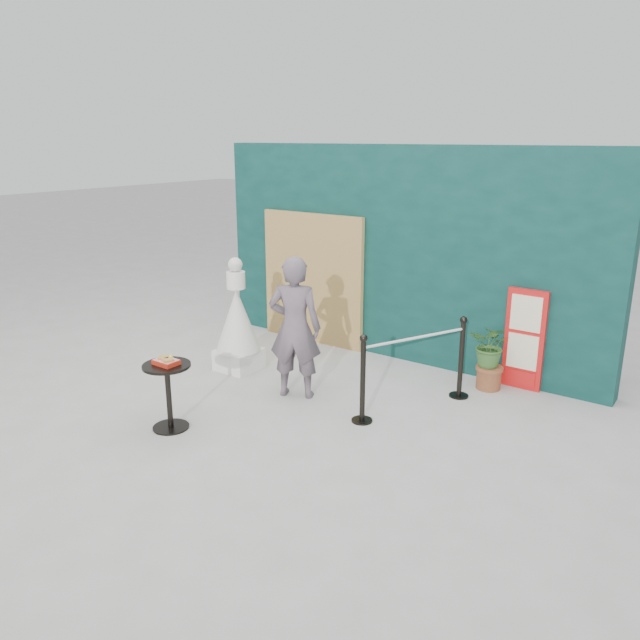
{
  "coord_description": "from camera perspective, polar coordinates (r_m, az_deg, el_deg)",
  "views": [
    {
      "loc": [
        4.17,
        -4.57,
        3.11
      ],
      "look_at": [
        0.0,
        1.2,
        1.0
      ],
      "focal_mm": 35.0,
      "sensor_mm": 36.0,
      "label": 1
    }
  ],
  "objects": [
    {
      "name": "ground",
      "position": [
        6.92,
        -5.92,
        -10.28
      ],
      "size": [
        60.0,
        60.0,
        0.0
      ],
      "primitive_type": "plane",
      "color": "#ADAAA5",
      "rests_on": "ground"
    },
    {
      "name": "stanchion_barrier",
      "position": [
        7.37,
        8.61,
        -4.47
      ],
      "size": [
        0.84,
        1.54,
        1.03
      ],
      "color": "black",
      "rests_on": "ground"
    },
    {
      "name": "back_wall",
      "position": [
        8.92,
        7.39,
        5.98
      ],
      "size": [
        6.0,
        0.3,
        3.0
      ],
      "primitive_type": "cube",
      "color": "#092B28",
      "rests_on": "ground"
    },
    {
      "name": "bamboo_fence",
      "position": [
        9.58,
        -0.7,
        3.79
      ],
      "size": [
        1.8,
        0.08,
        2.0
      ],
      "primitive_type": "cube",
      "color": "tan",
      "rests_on": "ground"
    },
    {
      "name": "statue",
      "position": [
        8.55,
        -7.55,
        -0.43
      ],
      "size": [
        0.61,
        0.61,
        1.57
      ],
      "color": "white",
      "rests_on": "ground"
    },
    {
      "name": "menu_board",
      "position": [
        8.23,
        18.17,
        -1.72
      ],
      "size": [
        0.5,
        0.07,
        1.3
      ],
      "color": "red",
      "rests_on": "ground"
    },
    {
      "name": "woman",
      "position": [
        7.54,
        -2.31,
        -0.7
      ],
      "size": [
        0.76,
        0.65,
        1.76
      ],
      "primitive_type": "imported",
      "rotation": [
        0.0,
        0.0,
        3.57
      ],
      "color": "#62545C",
      "rests_on": "ground"
    },
    {
      "name": "cafe_table",
      "position": [
        7.0,
        -13.73,
        -5.89
      ],
      "size": [
        0.52,
        0.52,
        0.75
      ],
      "color": "black",
      "rests_on": "ground"
    },
    {
      "name": "food_basket",
      "position": [
        6.9,
        -13.86,
        -3.67
      ],
      "size": [
        0.26,
        0.19,
        0.11
      ],
      "color": "#B52613",
      "rests_on": "cafe_table"
    },
    {
      "name": "planter",
      "position": [
        8.15,
        15.35,
        -2.79
      ],
      "size": [
        0.51,
        0.44,
        0.86
      ],
      "color": "brown",
      "rests_on": "ground"
    }
  ]
}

